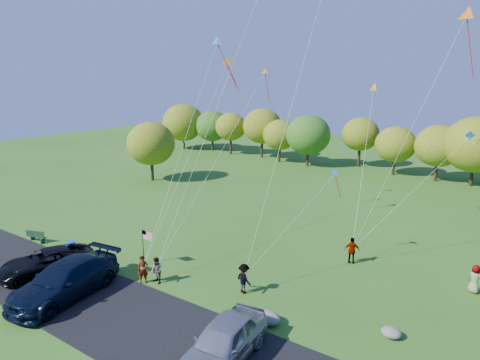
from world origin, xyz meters
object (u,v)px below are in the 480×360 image
at_px(minivan_silver, 223,342).
at_px(flyer_c, 244,279).
at_px(flyer_b, 157,271).
at_px(flyer_d, 352,251).
at_px(flyer_e, 475,279).
at_px(park_bench, 36,236).
at_px(minivan_dark, 47,262).
at_px(trash_barrel, 71,248).
at_px(minivan_navy, 65,280).
at_px(flyer_a, 143,270).

distance_m(minivan_silver, flyer_c, 6.16).
xyz_separation_m(flyer_b, flyer_d, (8.52, 9.33, 0.09)).
bearing_deg(flyer_e, flyer_c, 61.73).
distance_m(minivan_silver, park_bench, 20.03).
bearing_deg(flyer_d, minivan_dark, 19.71).
distance_m(minivan_silver, trash_barrel, 15.90).
height_order(flyer_e, park_bench, flyer_e).
relative_size(flyer_d, park_bench, 1.16).
distance_m(flyer_d, flyer_e, 7.15).
bearing_deg(flyer_b, minivan_navy, -106.06).
bearing_deg(flyer_c, trash_barrel, 27.52).
xyz_separation_m(flyer_c, park_bench, (-17.08, -2.44, -0.40)).
distance_m(flyer_c, flyer_e, 13.10).
distance_m(minivan_dark, trash_barrel, 3.18).
distance_m(minivan_dark, flyer_c, 12.37).
bearing_deg(minivan_dark, flyer_a, 44.20).
xyz_separation_m(park_bench, trash_barrel, (4.21, 0.09, 0.00)).
xyz_separation_m(flyer_a, flyer_c, (5.59, 2.44, 0.02)).
bearing_deg(flyer_b, flyer_d, 67.11).
bearing_deg(minivan_dark, minivan_navy, 2.73).
distance_m(flyer_a, park_bench, 11.49).
distance_m(minivan_navy, flyer_b, 5.05).
bearing_deg(park_bench, flyer_d, 6.88).
height_order(minivan_navy, park_bench, minivan_navy).
distance_m(flyer_a, flyer_c, 6.10).
xyz_separation_m(minivan_silver, flyer_c, (-2.70, 5.54, -0.10)).
xyz_separation_m(flyer_b, flyer_c, (4.92, 1.99, 0.07)).
distance_m(flyer_d, park_bench, 22.87).
xyz_separation_m(minivan_navy, minivan_silver, (10.56, 0.56, -0.06)).
bearing_deg(minivan_silver, flyer_a, 153.05).
relative_size(flyer_e, trash_barrel, 1.78).
xyz_separation_m(flyer_a, park_bench, (-11.49, 0.01, -0.38)).
relative_size(minivan_silver, trash_barrel, 5.68).
relative_size(flyer_c, flyer_d, 0.98).
xyz_separation_m(flyer_d, park_bench, (-20.67, -9.77, -0.42)).
relative_size(minivan_dark, trash_barrel, 5.97).
distance_m(flyer_b, park_bench, 12.17).
relative_size(flyer_b, flyer_d, 0.90).
xyz_separation_m(minivan_silver, flyer_d, (0.90, 12.88, -0.08)).
bearing_deg(minivan_dark, flyer_b, 45.26).
bearing_deg(flyer_e, minivan_navy, 63.00).
xyz_separation_m(flyer_b, flyer_e, (15.67, 9.48, 0.03)).
distance_m(minivan_navy, minivan_silver, 10.57).
height_order(minivan_silver, trash_barrel, minivan_silver).
xyz_separation_m(flyer_c, flyer_d, (3.60, 7.34, 0.02)).
relative_size(flyer_a, flyer_e, 1.02).
bearing_deg(flyer_c, park_bench, 25.31).
height_order(flyer_d, trash_barrel, flyer_d).
bearing_deg(park_bench, flyer_c, -10.31).
distance_m(flyer_b, flyer_e, 18.31).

